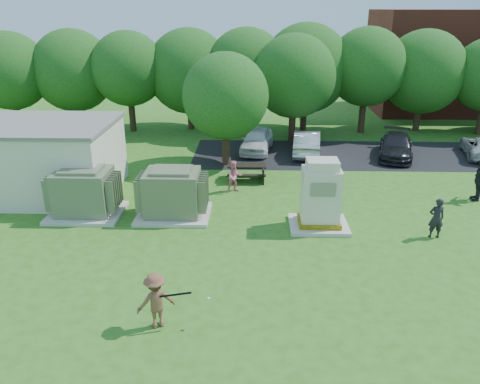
{
  "coord_description": "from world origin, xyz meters",
  "views": [
    {
      "loc": [
        0.53,
        -13.33,
        8.18
      ],
      "look_at": [
        0.0,
        4.0,
        1.3
      ],
      "focal_mm": 35.0,
      "sensor_mm": 36.0,
      "label": 1
    }
  ],
  "objects_px": {
    "transformer_left": "(84,193)",
    "person_by_generator": "(436,218)",
    "batter": "(156,301)",
    "person_at_picnic": "(234,177)",
    "transformer_right": "(173,194)",
    "person_walking_right": "(479,180)",
    "picnic_table": "(247,171)",
    "car_silver_a": "(307,142)",
    "generator_cabinet": "(320,198)",
    "car_white": "(257,140)",
    "car_dark": "(396,146)"
  },
  "relations": [
    {
      "from": "transformer_right",
      "to": "person_walking_right",
      "type": "xyz_separation_m",
      "value": [
        13.46,
        2.15,
        -0.01
      ]
    },
    {
      "from": "batter",
      "to": "person_at_picnic",
      "type": "relative_size",
      "value": 1.07
    },
    {
      "from": "transformer_left",
      "to": "car_silver_a",
      "type": "bearing_deg",
      "value": 41.83
    },
    {
      "from": "person_by_generator",
      "to": "car_silver_a",
      "type": "height_order",
      "value": "person_by_generator"
    },
    {
      "from": "person_at_picnic",
      "to": "car_white",
      "type": "relative_size",
      "value": 0.37
    },
    {
      "from": "generator_cabinet",
      "to": "person_at_picnic",
      "type": "xyz_separation_m",
      "value": [
        -3.51,
        3.72,
        -0.47
      ]
    },
    {
      "from": "transformer_left",
      "to": "transformer_right",
      "type": "bearing_deg",
      "value": 0.0
    },
    {
      "from": "person_walking_right",
      "to": "car_silver_a",
      "type": "relative_size",
      "value": 0.45
    },
    {
      "from": "batter",
      "to": "transformer_right",
      "type": "bearing_deg",
      "value": -109.82
    },
    {
      "from": "generator_cabinet",
      "to": "car_silver_a",
      "type": "bearing_deg",
      "value": 87.04
    },
    {
      "from": "generator_cabinet",
      "to": "picnic_table",
      "type": "xyz_separation_m",
      "value": [
        -2.95,
        5.31,
        -0.72
      ]
    },
    {
      "from": "picnic_table",
      "to": "car_dark",
      "type": "xyz_separation_m",
      "value": [
        8.61,
        4.25,
        0.15
      ]
    },
    {
      "from": "person_by_generator",
      "to": "generator_cabinet",
      "type": "bearing_deg",
      "value": -10.26
    },
    {
      "from": "batter",
      "to": "car_white",
      "type": "height_order",
      "value": "batter"
    },
    {
      "from": "person_by_generator",
      "to": "car_white",
      "type": "relative_size",
      "value": 0.39
    },
    {
      "from": "batter",
      "to": "person_walking_right",
      "type": "relative_size",
      "value": 0.84
    },
    {
      "from": "generator_cabinet",
      "to": "car_silver_a",
      "type": "relative_size",
      "value": 0.65
    },
    {
      "from": "transformer_right",
      "to": "car_dark",
      "type": "relative_size",
      "value": 0.66
    },
    {
      "from": "transformer_right",
      "to": "car_dark",
      "type": "xyz_separation_m",
      "value": [
        11.6,
        8.67,
        -0.32
      ]
    },
    {
      "from": "car_dark",
      "to": "picnic_table",
      "type": "bearing_deg",
      "value": -137.91
    },
    {
      "from": "transformer_right",
      "to": "car_silver_a",
      "type": "relative_size",
      "value": 0.7
    },
    {
      "from": "generator_cabinet",
      "to": "person_by_generator",
      "type": "xyz_separation_m",
      "value": [
        4.28,
        -0.78,
        -0.43
      ]
    },
    {
      "from": "person_by_generator",
      "to": "person_walking_right",
      "type": "bearing_deg",
      "value": -130.31
    },
    {
      "from": "transformer_left",
      "to": "transformer_right",
      "type": "height_order",
      "value": "same"
    },
    {
      "from": "transformer_right",
      "to": "person_walking_right",
      "type": "bearing_deg",
      "value": 9.06
    },
    {
      "from": "generator_cabinet",
      "to": "person_at_picnic",
      "type": "distance_m",
      "value": 5.14
    },
    {
      "from": "transformer_left",
      "to": "generator_cabinet",
      "type": "distance_m",
      "value": 9.69
    },
    {
      "from": "picnic_table",
      "to": "car_dark",
      "type": "bearing_deg",
      "value": 26.28
    },
    {
      "from": "picnic_table",
      "to": "car_silver_a",
      "type": "distance_m",
      "value": 5.82
    },
    {
      "from": "person_by_generator",
      "to": "car_dark",
      "type": "relative_size",
      "value": 0.35
    },
    {
      "from": "batter",
      "to": "picnic_table",
      "type": "bearing_deg",
      "value": -126.5
    },
    {
      "from": "person_by_generator",
      "to": "person_walking_right",
      "type": "xyz_separation_m",
      "value": [
        3.24,
        3.81,
        0.17
      ]
    },
    {
      "from": "person_by_generator",
      "to": "person_walking_right",
      "type": "relative_size",
      "value": 0.82
    },
    {
      "from": "picnic_table",
      "to": "transformer_right",
      "type": "bearing_deg",
      "value": -124.12
    },
    {
      "from": "person_walking_right",
      "to": "car_dark",
      "type": "xyz_separation_m",
      "value": [
        -1.85,
        6.53,
        -0.31
      ]
    },
    {
      "from": "transformer_right",
      "to": "car_white",
      "type": "bearing_deg",
      "value": 69.83
    },
    {
      "from": "transformer_left",
      "to": "person_by_generator",
      "type": "height_order",
      "value": "transformer_left"
    },
    {
      "from": "transformer_left",
      "to": "person_walking_right",
      "type": "distance_m",
      "value": 17.29
    },
    {
      "from": "picnic_table",
      "to": "car_white",
      "type": "bearing_deg",
      "value": 84.2
    },
    {
      "from": "picnic_table",
      "to": "person_by_generator",
      "type": "height_order",
      "value": "person_by_generator"
    },
    {
      "from": "picnic_table",
      "to": "person_at_picnic",
      "type": "height_order",
      "value": "person_at_picnic"
    },
    {
      "from": "transformer_left",
      "to": "car_dark",
      "type": "bearing_deg",
      "value": 29.54
    },
    {
      "from": "transformer_right",
      "to": "picnic_table",
      "type": "xyz_separation_m",
      "value": [
        2.99,
        4.42,
        -0.46
      ]
    },
    {
      "from": "picnic_table",
      "to": "car_silver_a",
      "type": "xyz_separation_m",
      "value": [
        3.47,
        4.68,
        0.2
      ]
    },
    {
      "from": "person_by_generator",
      "to": "person_at_picnic",
      "type": "bearing_deg",
      "value": -29.99
    },
    {
      "from": "transformer_left",
      "to": "car_silver_a",
      "type": "xyz_separation_m",
      "value": [
        10.16,
        9.1,
        -0.26
      ]
    },
    {
      "from": "transformer_right",
      "to": "car_white",
      "type": "relative_size",
      "value": 0.73
    },
    {
      "from": "transformer_left",
      "to": "generator_cabinet",
      "type": "bearing_deg",
      "value": -5.27
    },
    {
      "from": "person_by_generator",
      "to": "picnic_table",
      "type": "bearing_deg",
      "value": -40.08
    },
    {
      "from": "person_by_generator",
      "to": "car_silver_a",
      "type": "relative_size",
      "value": 0.37
    }
  ]
}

